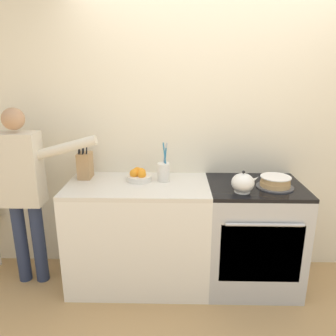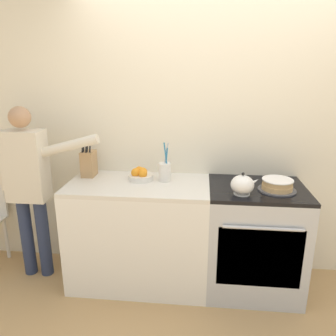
# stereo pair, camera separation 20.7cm
# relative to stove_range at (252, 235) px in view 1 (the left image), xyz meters

# --- Properties ---
(ground_plane) EXTENTS (16.00, 16.00, 0.00)m
(ground_plane) POSITION_rel_stove_range_xyz_m (-0.30, -0.32, -0.46)
(ground_plane) COLOR tan
(wall_back) EXTENTS (8.00, 0.04, 2.60)m
(wall_back) POSITION_rel_stove_range_xyz_m (-0.30, 0.34, 0.84)
(wall_back) COLOR silver
(wall_back) RESTS_ON ground_plane
(counter_cabinet) EXTENTS (1.19, 0.64, 0.93)m
(counter_cabinet) POSITION_rel_stove_range_xyz_m (-0.98, 0.00, -0.00)
(counter_cabinet) COLOR white
(counter_cabinet) RESTS_ON ground_plane
(stove_range) EXTENTS (0.78, 0.67, 0.93)m
(stove_range) POSITION_rel_stove_range_xyz_m (0.00, 0.00, 0.00)
(stove_range) COLOR #B7BABF
(stove_range) RESTS_ON ground_plane
(layer_cake) EXTENTS (0.30, 0.30, 0.09)m
(layer_cake) POSITION_rel_stove_range_xyz_m (0.14, -0.05, 0.51)
(layer_cake) COLOR #4C4C51
(layer_cake) RESTS_ON stove_range
(tea_kettle) EXTENTS (0.22, 0.18, 0.17)m
(tea_kettle) POSITION_rel_stove_range_xyz_m (-0.14, -0.17, 0.54)
(tea_kettle) COLOR white
(tea_kettle) RESTS_ON stove_range
(knife_block) EXTENTS (0.11, 0.16, 0.32)m
(knife_block) POSITION_rel_stove_range_xyz_m (-1.46, 0.16, 0.58)
(knife_block) COLOR tan
(knife_block) RESTS_ON counter_cabinet
(utensil_crock) EXTENTS (0.10, 0.10, 0.34)m
(utensil_crock) POSITION_rel_stove_range_xyz_m (-0.77, 0.08, 0.55)
(utensil_crock) COLOR silver
(utensil_crock) RESTS_ON counter_cabinet
(fruit_bowl) EXTENTS (0.22, 0.22, 0.11)m
(fruit_bowl) POSITION_rel_stove_range_xyz_m (-0.98, 0.09, 0.51)
(fruit_bowl) COLOR silver
(fruit_bowl) RESTS_ON counter_cabinet
(person_baker) EXTENTS (0.91, 0.20, 1.56)m
(person_baker) POSITION_rel_stove_range_xyz_m (-1.94, -0.01, 0.46)
(person_baker) COLOR #283351
(person_baker) RESTS_ON ground_plane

